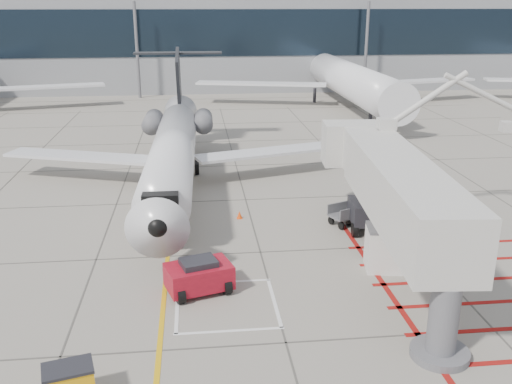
{
  "coord_description": "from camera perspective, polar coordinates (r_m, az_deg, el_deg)",
  "views": [
    {
      "loc": [
        -3.04,
        -21.75,
        11.79
      ],
      "look_at": [
        0.0,
        6.0,
        2.5
      ],
      "focal_mm": 40.0,
      "sensor_mm": 36.0,
      "label": 1
    }
  ],
  "objects": [
    {
      "name": "jet_bridge",
      "position": [
        25.41,
        14.31,
        -1.11
      ],
      "size": [
        9.86,
        18.39,
        7.1
      ],
      "primitive_type": null,
      "rotation": [
        0.0,
        0.0,
        -0.08
      ],
      "color": "silver",
      "rests_on": "ground_plane"
    },
    {
      "name": "terminal_building",
      "position": [
        92.8,
        1.9,
        15.43
      ],
      "size": [
        180.0,
        28.0,
        14.0
      ],
      "primitive_type": "cube",
      "color": "gray",
      "rests_on": "ground_plane"
    },
    {
      "name": "spill_bin",
      "position": [
        19.38,
        -18.17,
        -17.79
      ],
      "size": [
        1.67,
        1.32,
        1.27
      ],
      "primitive_type": null,
      "rotation": [
        0.0,
        0.0,
        0.26
      ],
      "color": "#EEA50D",
      "rests_on": "ground_plane"
    },
    {
      "name": "bg_aircraft_c",
      "position": [
        70.33,
        8.76,
        13.36
      ],
      "size": [
        35.16,
        39.07,
        11.72
      ],
      "primitive_type": null,
      "color": "silver",
      "rests_on": "ground_plane"
    },
    {
      "name": "pushback_tug",
      "position": [
        24.61,
        -5.73,
        -8.24
      ],
      "size": [
        3.08,
        2.41,
        1.58
      ],
      "primitive_type": null,
      "rotation": [
        0.0,
        0.0,
        0.3
      ],
      "color": "maroon",
      "rests_on": "ground_plane"
    },
    {
      "name": "regional_jet",
      "position": [
        35.32,
        -8.62,
        5.5
      ],
      "size": [
        25.03,
        31.25,
        8.05
      ],
      "primitive_type": null,
      "rotation": [
        0.0,
        0.0,
        -0.02
      ],
      "color": "silver",
      "rests_on": "ground_plane"
    },
    {
      "name": "cone_nose",
      "position": [
        29.69,
        -10.14,
        -4.83
      ],
      "size": [
        0.32,
        0.32,
        0.44
      ],
      "primitive_type": "cone",
      "color": "#E95B0C",
      "rests_on": "ground_plane"
    },
    {
      "name": "ground_power_unit",
      "position": [
        27.16,
        13.75,
        -5.48
      ],
      "size": [
        2.84,
        1.93,
        2.08
      ],
      "primitive_type": null,
      "rotation": [
        0.0,
        0.0,
        -0.16
      ],
      "color": "white",
      "rests_on": "ground_plane"
    },
    {
      "name": "baggage_cart",
      "position": [
        32.14,
        9.12,
        -2.2
      ],
      "size": [
        2.25,
        1.88,
        1.21
      ],
      "primitive_type": null,
      "rotation": [
        0.0,
        0.0,
        0.41
      ],
      "color": "#545559",
      "rests_on": "ground_plane"
    },
    {
      "name": "cone_side",
      "position": [
        32.75,
        -1.66,
        -2.28
      ],
      "size": [
        0.33,
        0.33,
        0.45
      ],
      "primitive_type": "cone",
      "color": "#EE460C",
      "rests_on": "ground_plane"
    },
    {
      "name": "terminal_glass_band",
      "position": [
        78.88,
        3.4,
        15.62
      ],
      "size": [
        180.0,
        0.1,
        6.0
      ],
      "primitive_type": "cube",
      "color": "black",
      "rests_on": "ground_plane"
    },
    {
      "name": "ground_plane",
      "position": [
        24.93,
        1.52,
        -9.83
      ],
      "size": [
        260.0,
        260.0,
        0.0
      ],
      "primitive_type": "plane",
      "color": "gray",
      "rests_on": "ground"
    }
  ]
}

